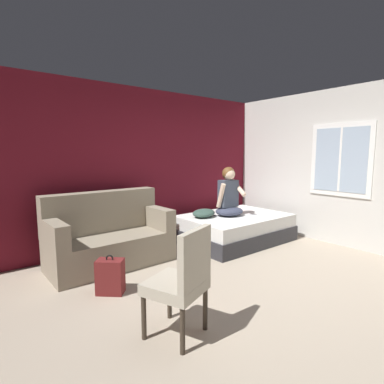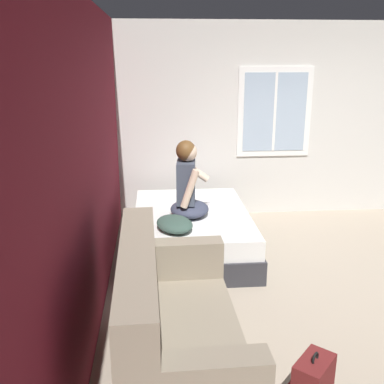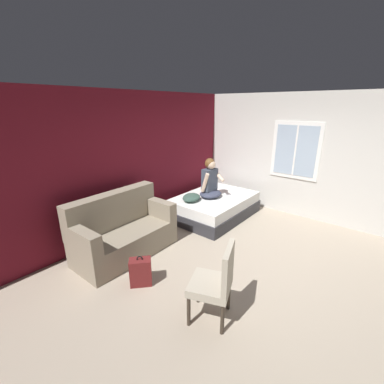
# 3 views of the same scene
# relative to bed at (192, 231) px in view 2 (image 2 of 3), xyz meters

# --- Properties ---
(ground_plane) EXTENTS (40.00, 40.00, 0.00)m
(ground_plane) POSITION_rel_bed_xyz_m (-1.16, -1.67, -0.24)
(ground_plane) COLOR tan
(wall_back_accent) EXTENTS (9.80, 0.16, 2.70)m
(wall_back_accent) POSITION_rel_bed_xyz_m (-1.16, 1.00, 1.11)
(wall_back_accent) COLOR maroon
(wall_back_accent) RESTS_ON ground
(wall_side_with_window) EXTENTS (0.19, 6.58, 2.70)m
(wall_side_with_window) POSITION_rel_bed_xyz_m (1.32, -1.66, 1.12)
(wall_side_with_window) COLOR silver
(wall_side_with_window) RESTS_ON ground
(bed) EXTENTS (1.94, 1.37, 0.48)m
(bed) POSITION_rel_bed_xyz_m (0.00, 0.00, 0.00)
(bed) COLOR #2D2D33
(bed) RESTS_ON ground
(couch) EXTENTS (1.72, 0.85, 1.04)m
(couch) POSITION_rel_bed_xyz_m (-2.26, 0.33, 0.16)
(couch) COLOR gray
(couch) RESTS_ON ground
(person_seated) EXTENTS (0.57, 0.50, 0.88)m
(person_seated) POSITION_rel_bed_xyz_m (-0.11, 0.05, 0.60)
(person_seated) COLOR #383D51
(person_seated) RESTS_ON bed
(throw_pillow) EXTENTS (0.57, 0.50, 0.14)m
(throw_pillow) POSITION_rel_bed_xyz_m (-0.55, 0.23, 0.31)
(throw_pillow) COLOR #385147
(throw_pillow) RESTS_ON bed
(cell_phone) EXTENTS (0.16, 0.13, 0.01)m
(cell_phone) POSITION_rel_bed_xyz_m (0.26, -0.21, 0.25)
(cell_phone) COLOR #B7B7BC
(cell_phone) RESTS_ON bed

